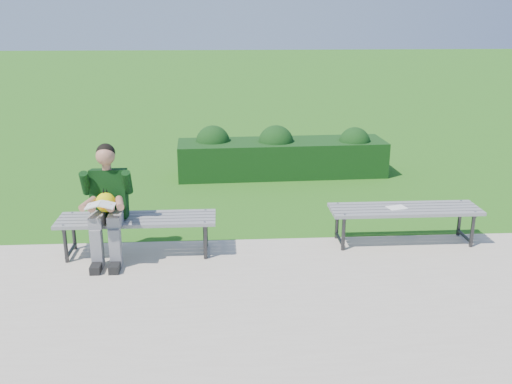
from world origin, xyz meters
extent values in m
plane|color=#216E1A|center=(0.00, 0.00, 0.00)|extent=(80.00, 80.00, 0.00)
cube|color=beige|center=(0.00, -1.75, 0.01)|extent=(30.00, 3.50, 0.02)
cube|color=#10370E|center=(0.60, 3.04, 0.30)|extent=(3.61, 1.03, 0.60)
sphere|color=#10370E|center=(-0.59, 3.14, 0.57)|extent=(0.62, 0.62, 0.60)
sphere|color=#10370E|center=(0.49, 3.03, 0.57)|extent=(0.64, 0.64, 0.61)
sphere|color=#10370E|center=(1.86, 2.97, 0.57)|extent=(0.56, 0.56, 0.54)
cube|color=gray|center=(-1.44, -0.57, 0.45)|extent=(1.80, 0.08, 0.04)
cube|color=gray|center=(-1.44, -0.46, 0.45)|extent=(1.80, 0.08, 0.04)
cube|color=gray|center=(-1.44, -0.36, 0.45)|extent=(1.80, 0.08, 0.04)
cube|color=gray|center=(-1.44, -0.26, 0.45)|extent=(1.80, 0.08, 0.04)
cube|color=gray|center=(-1.44, -0.15, 0.45)|extent=(1.80, 0.09, 0.04)
cylinder|color=#2D2D30|center=(-2.22, -0.55, 0.23)|extent=(0.04, 0.04, 0.41)
cylinder|color=#2D2D30|center=(-2.22, -0.17, 0.23)|extent=(0.04, 0.04, 0.41)
cylinder|color=#2D2D30|center=(-2.22, -0.36, 0.41)|extent=(0.04, 0.42, 0.04)
cylinder|color=#2D2D30|center=(-2.22, -0.36, 0.08)|extent=(0.04, 0.42, 0.04)
cylinder|color=gray|center=(-2.22, -0.57, 0.47)|extent=(0.02, 0.02, 0.01)
cylinder|color=gray|center=(-2.22, -0.15, 0.47)|extent=(0.02, 0.02, 0.01)
cylinder|color=#2D2D30|center=(-0.66, -0.55, 0.23)|extent=(0.04, 0.04, 0.41)
cylinder|color=#2D2D30|center=(-0.66, -0.17, 0.23)|extent=(0.04, 0.04, 0.41)
cylinder|color=#2D2D30|center=(-0.66, -0.36, 0.41)|extent=(0.04, 0.42, 0.04)
cylinder|color=#2D2D30|center=(-0.66, -0.36, 0.08)|extent=(0.04, 0.42, 0.04)
cylinder|color=gray|center=(-0.66, -0.57, 0.47)|extent=(0.02, 0.02, 0.01)
cylinder|color=gray|center=(-0.66, -0.15, 0.47)|extent=(0.02, 0.02, 0.01)
cube|color=gray|center=(1.74, -0.42, 0.45)|extent=(1.80, 0.08, 0.04)
cube|color=gray|center=(1.74, -0.32, 0.45)|extent=(1.80, 0.08, 0.04)
cube|color=gray|center=(1.74, -0.21, 0.45)|extent=(1.80, 0.08, 0.04)
cube|color=gray|center=(1.74, -0.11, 0.45)|extent=(1.80, 0.09, 0.04)
cube|color=gray|center=(1.74, 0.00, 0.45)|extent=(1.80, 0.09, 0.04)
cylinder|color=#2D2D30|center=(0.96, -0.40, 0.23)|extent=(0.04, 0.04, 0.41)
cylinder|color=#2D2D30|center=(0.96, -0.02, 0.23)|extent=(0.04, 0.04, 0.41)
cylinder|color=#2D2D30|center=(0.96, -0.21, 0.41)|extent=(0.04, 0.42, 0.04)
cylinder|color=#2D2D30|center=(0.96, -0.21, 0.08)|extent=(0.04, 0.42, 0.04)
cylinder|color=gray|center=(0.96, -0.42, 0.47)|extent=(0.02, 0.02, 0.01)
cylinder|color=gray|center=(0.96, 0.00, 0.47)|extent=(0.02, 0.02, 0.01)
cylinder|color=#2D2D30|center=(2.52, -0.40, 0.23)|extent=(0.04, 0.04, 0.41)
cylinder|color=#2D2D30|center=(2.52, -0.02, 0.23)|extent=(0.04, 0.04, 0.41)
cylinder|color=#2D2D30|center=(2.52, -0.21, 0.41)|extent=(0.04, 0.42, 0.04)
cylinder|color=#2D2D30|center=(2.52, -0.21, 0.08)|extent=(0.04, 0.42, 0.04)
cylinder|color=gray|center=(2.52, -0.42, 0.47)|extent=(0.02, 0.02, 0.01)
cylinder|color=gray|center=(2.52, 0.00, 0.47)|extent=(0.02, 0.02, 0.01)
cube|color=slate|center=(-1.84, -0.52, 0.54)|extent=(0.14, 0.42, 0.13)
cube|color=slate|center=(-1.64, -0.52, 0.54)|extent=(0.14, 0.42, 0.13)
cube|color=slate|center=(-1.84, -0.70, 0.24)|extent=(0.12, 0.13, 0.45)
cube|color=slate|center=(-1.64, -0.70, 0.24)|extent=(0.12, 0.13, 0.45)
cube|color=black|center=(-1.84, -0.80, 0.07)|extent=(0.11, 0.26, 0.09)
cube|color=black|center=(-1.64, -0.80, 0.07)|extent=(0.11, 0.26, 0.09)
cube|color=black|center=(-1.74, -0.32, 0.75)|extent=(0.40, 0.30, 0.59)
cylinder|color=#AE6F57|center=(-1.74, -0.34, 1.07)|extent=(0.10, 0.10, 0.08)
sphere|color=#AE6F57|center=(-1.74, -0.36, 1.20)|extent=(0.21, 0.21, 0.21)
sphere|color=black|center=(-1.74, -0.33, 1.23)|extent=(0.21, 0.21, 0.21)
cylinder|color=black|center=(-1.97, -0.42, 0.91)|extent=(0.10, 0.21, 0.30)
cylinder|color=black|center=(-1.51, -0.42, 0.91)|extent=(0.10, 0.21, 0.30)
cylinder|color=#AE6F57|center=(-1.91, -0.64, 0.74)|extent=(0.14, 0.31, 0.08)
cylinder|color=#AE6F57|center=(-1.57, -0.64, 0.74)|extent=(0.14, 0.31, 0.08)
sphere|color=#AE6F57|center=(-1.84, -0.80, 0.74)|extent=(0.09, 0.09, 0.09)
sphere|color=#AE6F57|center=(-1.64, -0.80, 0.74)|extent=(0.09, 0.09, 0.09)
sphere|color=yellow|center=(-1.74, -0.54, 0.72)|extent=(0.22, 0.22, 0.22)
cone|color=#FF8200|center=(-1.74, -0.65, 0.71)|extent=(0.06, 0.06, 0.06)
cone|color=black|center=(-1.75, -0.53, 0.85)|extent=(0.03, 0.04, 0.07)
cone|color=black|center=(-1.72, -0.52, 0.85)|extent=(0.03, 0.03, 0.06)
sphere|color=white|center=(-1.78, -0.64, 0.75)|extent=(0.04, 0.04, 0.04)
sphere|color=white|center=(-1.69, -0.64, 0.75)|extent=(0.04, 0.04, 0.04)
cube|color=white|center=(-1.81, -0.82, 0.79)|extent=(0.15, 0.20, 0.05)
cube|color=white|center=(-1.66, -0.82, 0.79)|extent=(0.15, 0.20, 0.05)
cube|color=white|center=(1.64, -0.21, 0.47)|extent=(0.25, 0.21, 0.01)
camera|label=1|loc=(-0.47, -6.58, 2.70)|focal=40.00mm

